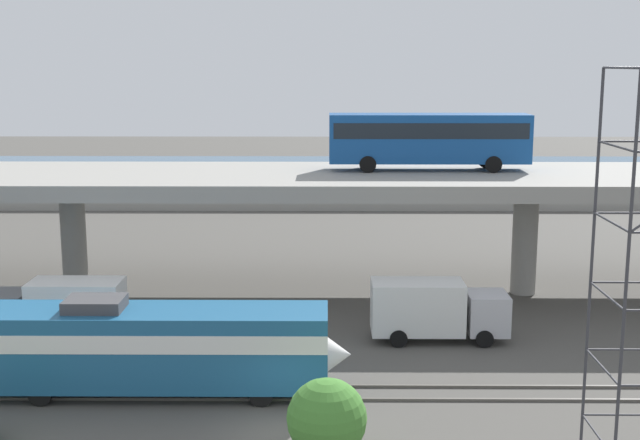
% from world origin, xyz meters
% --- Properties ---
extents(ground_plane, '(260.00, 260.00, 0.00)m').
position_xyz_m(ground_plane, '(0.00, 0.00, 0.00)').
color(ground_plane, '#4C4944').
extents(rail_strip_near, '(110.00, 0.12, 0.12)m').
position_xyz_m(rail_strip_near, '(0.00, 3.26, 0.06)').
color(rail_strip_near, '#59544C').
rests_on(rail_strip_near, ground_plane).
extents(rail_strip_far, '(110.00, 0.12, 0.12)m').
position_xyz_m(rail_strip_far, '(0.00, 4.74, 0.06)').
color(rail_strip_far, '#59544C').
rests_on(rail_strip_far, ground_plane).
extents(train_locomotive, '(15.40, 3.04, 4.18)m').
position_xyz_m(train_locomotive, '(-4.77, 4.00, 2.19)').
color(train_locomotive, '#1E5984').
rests_on(train_locomotive, ground_plane).
extents(highway_overpass, '(96.00, 11.29, 7.35)m').
position_xyz_m(highway_overpass, '(0.00, 20.00, 6.69)').
color(highway_overpass, gray).
rests_on(highway_overpass, ground_plane).
extents(transit_bus_on_overpass, '(12.00, 2.68, 3.40)m').
position_xyz_m(transit_bus_on_overpass, '(7.82, 21.25, 9.41)').
color(transit_bus_on_overpass, '#14478C').
rests_on(transit_bus_on_overpass, highway_overpass).
extents(service_truck_west, '(6.80, 2.46, 3.04)m').
position_xyz_m(service_truck_west, '(-11.77, 11.09, 1.64)').
color(service_truck_west, '#515459').
rests_on(service_truck_west, ground_plane).
extents(service_truck_east, '(6.80, 2.46, 3.04)m').
position_xyz_m(service_truck_east, '(7.11, 11.09, 1.64)').
color(service_truck_east, '#B7B7BC').
rests_on(service_truck_east, ground_plane).
extents(pier_parking_lot, '(67.58, 12.87, 1.33)m').
position_xyz_m(pier_parking_lot, '(0.00, 55.00, 0.66)').
color(pier_parking_lot, gray).
rests_on(pier_parking_lot, ground_plane).
extents(parked_car_0, '(4.36, 1.83, 1.50)m').
position_xyz_m(parked_car_0, '(-3.15, 54.86, 2.10)').
color(parked_car_0, maroon).
rests_on(parked_car_0, pier_parking_lot).
extents(parked_car_1, '(4.04, 1.97, 1.50)m').
position_xyz_m(parked_car_1, '(24.28, 56.31, 2.10)').
color(parked_car_1, black).
rests_on(parked_car_1, pier_parking_lot).
extents(parked_car_2, '(4.17, 1.88, 1.50)m').
position_xyz_m(parked_car_2, '(-16.10, 56.13, 2.10)').
color(parked_car_2, black).
rests_on(parked_car_2, pier_parking_lot).
extents(parked_car_3, '(4.11, 1.82, 1.50)m').
position_xyz_m(parked_car_3, '(11.16, 57.11, 2.10)').
color(parked_car_3, maroon).
rests_on(parked_car_3, pier_parking_lot).
extents(parked_car_4, '(4.11, 1.83, 1.50)m').
position_xyz_m(parked_car_4, '(-24.95, 53.64, 2.10)').
color(parked_car_4, '#0C4C26').
rests_on(parked_car_4, pier_parking_lot).
extents(parked_car_5, '(4.14, 1.83, 1.50)m').
position_xyz_m(parked_car_5, '(3.74, 53.17, 2.10)').
color(parked_car_5, '#515459').
rests_on(parked_car_5, pier_parking_lot).
extents(parked_car_6, '(4.44, 1.86, 1.50)m').
position_xyz_m(parked_car_6, '(16.84, 53.14, 2.10)').
color(parked_car_6, maroon).
rests_on(parked_car_6, pier_parking_lot).
extents(parked_car_7, '(4.23, 2.00, 1.50)m').
position_xyz_m(parked_car_7, '(5.34, 56.24, 2.10)').
color(parked_car_7, navy).
rests_on(parked_car_7, pier_parking_lot).
extents(harbor_water, '(140.00, 36.00, 0.01)m').
position_xyz_m(harbor_water, '(0.00, 78.00, 0.00)').
color(harbor_water, '#385B7A').
rests_on(harbor_water, ground_plane).
extents(shrub_right, '(2.86, 2.86, 2.86)m').
position_xyz_m(shrub_right, '(1.68, -1.71, 1.43)').
color(shrub_right, '#438231').
rests_on(shrub_right, ground_plane).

